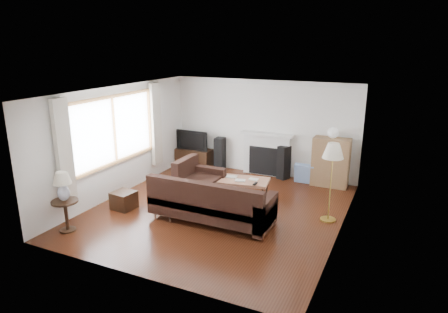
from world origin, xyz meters
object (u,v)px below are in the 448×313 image
at_px(floor_lamp, 331,183).
at_px(coffee_table, 242,189).
at_px(side_table, 66,216).
at_px(sectional_sofa, 212,201).
at_px(tv_stand, 194,158).
at_px(bookshelf, 331,162).

bearing_deg(floor_lamp, coffee_table, 171.52).
bearing_deg(coffee_table, side_table, -139.13).
xyz_separation_m(sectional_sofa, coffee_table, (0.10, 1.29, -0.19)).
distance_m(tv_stand, bookshelf, 3.82).
height_order(bookshelf, coffee_table, bookshelf).
distance_m(bookshelf, sectional_sofa, 3.49).
xyz_separation_m(sectional_sofa, side_table, (-2.26, -1.55, -0.12)).
relative_size(bookshelf, coffee_table, 1.00).
distance_m(sectional_sofa, coffee_table, 1.31).
bearing_deg(side_table, coffee_table, 50.20).
distance_m(coffee_table, side_table, 3.70).
height_order(bookshelf, sectional_sofa, bookshelf).
height_order(coffee_table, side_table, side_table).
relative_size(tv_stand, coffee_table, 0.85).
xyz_separation_m(tv_stand, sectional_sofa, (2.08, -3.01, 0.17)).
xyz_separation_m(bookshelf, side_table, (-3.99, -4.58, -0.30)).
height_order(bookshelf, side_table, bookshelf).
relative_size(sectional_sofa, side_table, 4.32).
height_order(tv_stand, side_table, side_table).
xyz_separation_m(coffee_table, side_table, (-2.37, -2.84, 0.07)).
bearing_deg(side_table, floor_lamp, 30.23).
bearing_deg(bookshelf, side_table, -131.09).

